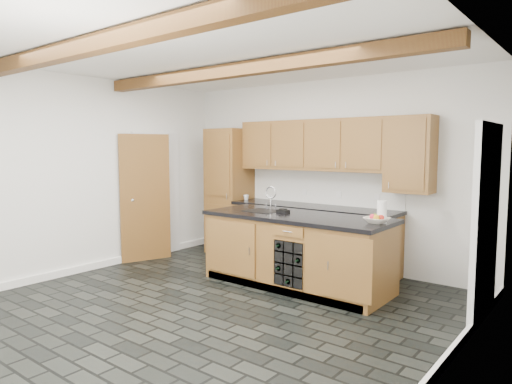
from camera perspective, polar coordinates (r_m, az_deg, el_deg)
ground at (r=5.30m, az=-5.75°, el=-14.17°), size 5.00×5.00×0.00m
room_shell at (r=5.44m, az=-2.67°, el=2.80°), size 5.01×5.00×5.00m
back_cabinetry at (r=7.02m, az=4.70°, el=-1.06°), size 3.65×0.62×2.20m
island at (r=5.95m, az=5.06°, el=-7.29°), size 2.48×0.96×0.93m
faucet at (r=6.22m, az=1.06°, el=-2.04°), size 0.45×0.40×0.34m
kitchen_scale at (r=6.06m, az=3.39°, el=-2.35°), size 0.18×0.12×0.05m
fruit_bowl at (r=5.38m, az=14.87°, el=-3.43°), size 0.31×0.31×0.07m
fruit_cluster at (r=5.38m, az=14.88°, el=-3.04°), size 0.16×0.17×0.07m
paper_towel at (r=5.39m, az=15.45°, el=-2.41°), size 0.11×0.11×0.26m
mug at (r=7.51m, az=-1.24°, el=-0.68°), size 0.10×0.10×0.08m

